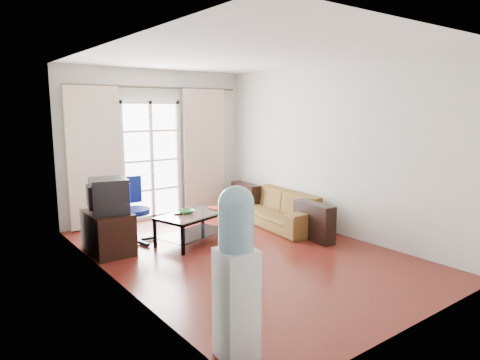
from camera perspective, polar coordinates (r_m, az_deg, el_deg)
name	(u,v)px	position (r m, az deg, el deg)	size (l,w,h in m)	color
floor	(243,253)	(6.13, 0.35, -9.64)	(5.20, 5.20, 0.00)	maroon
ceiling	(243,55)	(5.83, 0.38, 16.31)	(5.20, 5.20, 0.00)	white
wall_back	(157,145)	(8.04, -10.99, 4.63)	(3.60, 0.02, 2.70)	silver
wall_front	(421,184)	(4.10, 23.03, -0.54)	(3.60, 0.02, 2.70)	silver
wall_left	(114,169)	(4.95, -16.43, 1.45)	(0.02, 5.20, 2.70)	silver
wall_right	(331,150)	(7.06, 12.09, 3.93)	(0.02, 5.20, 2.70)	silver
french_door	(151,161)	(7.95, -11.72, 2.56)	(1.16, 0.06, 2.15)	white
curtain_rod	(158,87)	(7.93, -10.91, 12.02)	(0.04, 0.04, 3.30)	#4C3F2D
curtain_left	(95,158)	(7.49, -18.82, 2.79)	(0.90, 0.07, 2.35)	beige
curtain_right	(204,150)	(8.41, -4.77, 3.95)	(0.90, 0.07, 2.35)	beige
radiator	(198,195)	(8.48, -5.61, -1.97)	(0.64, 0.12, 0.64)	gray
sofa	(276,208)	(7.50, 4.79, -3.75)	(1.00, 2.08, 0.59)	brown
coffee_table	(194,224)	(6.53, -6.20, -5.84)	(1.23, 0.91, 0.45)	silver
bowl	(186,212)	(6.50, -7.19, -4.23)	(0.27, 0.27, 0.06)	#2E803B
book	(211,209)	(6.73, -3.90, -3.86)	(0.17, 0.23, 0.02)	#A51416
remote	(179,214)	(6.47, -8.12, -4.50)	(0.15, 0.04, 0.02)	black
tv_stand	(108,232)	(6.33, -17.16, -6.67)	(0.53, 0.80, 0.59)	black
crt_tv	(107,196)	(6.17, -17.26, -2.00)	(0.60, 0.61, 0.48)	black
task_chair	(134,223)	(6.70, -14.00, -5.64)	(0.74, 0.74, 0.99)	black
water_cooler	(236,270)	(3.46, -0.49, -11.92)	(0.33, 0.32, 1.43)	white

